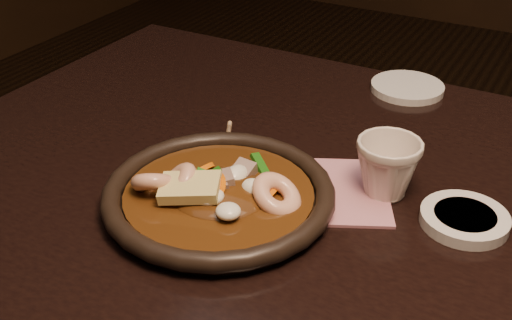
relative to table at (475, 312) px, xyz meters
The scene contains 8 objects.
table is the anchor object (origin of this frame).
plate 0.33m from the table, behind, with size 0.29×0.29×0.03m.
stirfry 0.34m from the table, behind, with size 0.22×0.16×0.06m.
soy_dish 0.11m from the table, 125.25° to the left, with size 0.10×0.10×0.01m, color silver.
saucer_left 0.45m from the table, 119.04° to the left, with size 0.12×0.12×0.01m, color silver.
tea_cup 0.20m from the table, 153.43° to the left, with size 0.08×0.08×0.08m, color beige.
chopsticks 0.37m from the table, behind, with size 0.12×0.21×0.01m.
napkin 0.23m from the table, 168.81° to the left, with size 0.15×0.15×0.00m, color #B7717F.
Camera 1 is at (0.04, -0.60, 1.21)m, focal length 45.00 mm.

